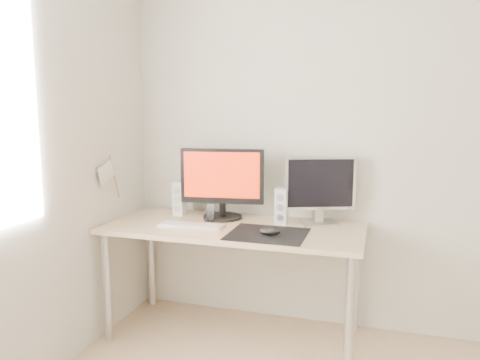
# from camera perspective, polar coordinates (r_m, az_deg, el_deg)

# --- Properties ---
(wall_back) EXTENTS (3.50, 0.00, 3.50)m
(wall_back) POSITION_cam_1_polar(r_m,az_deg,el_deg) (3.09, 18.18, 4.46)
(wall_back) COLOR silver
(wall_back) RESTS_ON ground
(mousepad) EXTENTS (0.45, 0.40, 0.00)m
(mousepad) POSITION_cam_1_polar(r_m,az_deg,el_deg) (2.75, 3.38, -6.59)
(mousepad) COLOR black
(mousepad) RESTS_ON desk
(mouse) EXTENTS (0.12, 0.07, 0.04)m
(mouse) POSITION_cam_1_polar(r_m,az_deg,el_deg) (2.71, 3.64, -6.29)
(mouse) COLOR black
(mouse) RESTS_ON mousepad
(desk) EXTENTS (1.60, 0.70, 0.73)m
(desk) POSITION_cam_1_polar(r_m,az_deg,el_deg) (2.96, -0.74, -7.06)
(desk) COLOR #D1B587
(desk) RESTS_ON ground
(main_monitor) EXTENTS (0.55, 0.29, 0.47)m
(main_monitor) POSITION_cam_1_polar(r_m,az_deg,el_deg) (3.08, -2.19, -0.10)
(main_monitor) COLOR black
(main_monitor) RESTS_ON desk
(second_monitor) EXTENTS (0.44, 0.23, 0.43)m
(second_monitor) POSITION_cam_1_polar(r_m,az_deg,el_deg) (2.97, 9.72, -0.80)
(second_monitor) COLOR #AAA9AC
(second_monitor) RESTS_ON desk
(speaker_left) EXTENTS (0.07, 0.09, 0.23)m
(speaker_left) POSITION_cam_1_polar(r_m,az_deg,el_deg) (3.22, -7.38, -2.28)
(speaker_left) COLOR white
(speaker_left) RESTS_ON desk
(speaker_right) EXTENTS (0.07, 0.09, 0.23)m
(speaker_right) POSITION_cam_1_polar(r_m,az_deg,el_deg) (2.97, 5.07, -3.20)
(speaker_right) COLOR white
(speaker_right) RESTS_ON desk
(keyboard) EXTENTS (0.43, 0.14, 0.02)m
(keyboard) POSITION_cam_1_polar(r_m,az_deg,el_deg) (2.94, -5.95, -5.49)
(keyboard) COLOR silver
(keyboard) RESTS_ON desk
(phone_dock) EXTENTS (0.06, 0.06, 0.12)m
(phone_dock) POSITION_cam_1_polar(r_m,az_deg,el_deg) (3.04, -3.58, -4.42)
(phone_dock) COLOR black
(phone_dock) RESTS_ON desk
(pennant) EXTENTS (0.01, 0.23, 0.29)m
(pennant) POSITION_cam_1_polar(r_m,az_deg,el_deg) (3.08, -15.70, 0.79)
(pennant) COLOR #A57F54
(pennant) RESTS_ON wall_left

